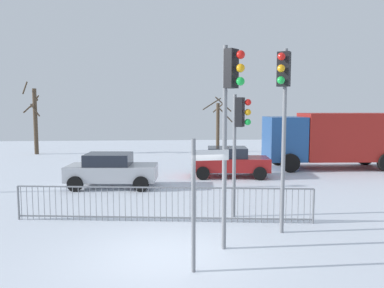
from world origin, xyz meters
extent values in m
plane|color=silver|center=(0.00, 0.00, 0.00)|extent=(60.00, 60.00, 0.00)
cylinder|color=slate|center=(3.25, 1.38, 2.51)|extent=(0.11, 0.11, 5.01)
cube|color=black|center=(3.16, 1.25, 4.46)|extent=(0.39, 0.36, 0.90)
sphere|color=red|center=(3.03, 1.04, 4.76)|extent=(0.20, 0.20, 0.20)
sphere|color=orange|center=(3.03, 1.04, 4.46)|extent=(0.20, 0.20, 0.20)
sphere|color=green|center=(3.03, 1.04, 4.16)|extent=(0.20, 0.20, 0.20)
cylinder|color=slate|center=(1.46, 0.32, 2.46)|extent=(0.11, 0.11, 4.92)
cube|color=black|center=(1.58, 0.21, 4.37)|extent=(0.38, 0.38, 0.90)
sphere|color=red|center=(1.77, 0.04, 4.67)|extent=(0.20, 0.20, 0.20)
sphere|color=orange|center=(1.77, 0.04, 4.37)|extent=(0.20, 0.20, 0.20)
sphere|color=green|center=(1.77, 0.04, 4.07)|extent=(0.20, 0.20, 0.20)
cylinder|color=slate|center=(2.19, 2.97, 1.93)|extent=(0.11, 0.11, 3.86)
cube|color=black|center=(2.34, 2.89, 3.31)|extent=(0.34, 0.39, 0.90)
sphere|color=red|center=(2.56, 2.78, 3.61)|extent=(0.20, 0.20, 0.20)
sphere|color=orange|center=(2.56, 2.78, 3.31)|extent=(0.20, 0.20, 0.20)
sphere|color=green|center=(2.56, 2.78, 3.01)|extent=(0.20, 0.20, 0.20)
cylinder|color=slate|center=(0.62, -0.93, 1.42)|extent=(0.09, 0.09, 2.84)
cube|color=white|center=(1.01, -0.89, 2.49)|extent=(0.70, 0.09, 0.22)
cube|color=slate|center=(-0.03, 2.62, 1.05)|extent=(8.93, 1.08, 0.04)
cube|color=slate|center=(-0.03, 2.62, 0.12)|extent=(8.93, 1.08, 0.04)
cylinder|color=slate|center=(-4.40, 3.13, 0.53)|extent=(0.02, 0.02, 1.05)
cylinder|color=slate|center=(-4.22, 3.11, 0.53)|extent=(0.02, 0.02, 1.05)
cylinder|color=slate|center=(-4.05, 3.09, 0.53)|extent=(0.02, 0.02, 1.05)
cylinder|color=slate|center=(-3.87, 3.06, 0.53)|extent=(0.02, 0.02, 1.05)
cylinder|color=slate|center=(-3.69, 3.04, 0.53)|extent=(0.02, 0.02, 1.05)
cylinder|color=slate|center=(-3.51, 3.02, 0.53)|extent=(0.02, 0.02, 1.05)
cylinder|color=slate|center=(-3.33, 3.00, 0.53)|extent=(0.02, 0.02, 1.05)
cylinder|color=slate|center=(-3.15, 2.98, 0.53)|extent=(0.02, 0.02, 1.05)
cylinder|color=slate|center=(-2.98, 2.96, 0.53)|extent=(0.02, 0.02, 1.05)
cylinder|color=slate|center=(-2.80, 2.94, 0.53)|extent=(0.02, 0.02, 1.05)
cylinder|color=slate|center=(-2.62, 2.92, 0.53)|extent=(0.02, 0.02, 1.05)
cylinder|color=slate|center=(-2.44, 2.90, 0.53)|extent=(0.02, 0.02, 1.05)
cylinder|color=slate|center=(-2.26, 2.88, 0.53)|extent=(0.02, 0.02, 1.05)
cylinder|color=slate|center=(-2.08, 2.86, 0.53)|extent=(0.02, 0.02, 1.05)
cylinder|color=slate|center=(-1.90, 2.84, 0.53)|extent=(0.02, 0.02, 1.05)
cylinder|color=slate|center=(-1.73, 2.82, 0.53)|extent=(0.02, 0.02, 1.05)
cylinder|color=slate|center=(-1.55, 2.80, 0.53)|extent=(0.02, 0.02, 1.05)
cylinder|color=slate|center=(-1.37, 2.77, 0.53)|extent=(0.02, 0.02, 1.05)
cylinder|color=slate|center=(-1.19, 2.75, 0.53)|extent=(0.02, 0.02, 1.05)
cylinder|color=slate|center=(-1.01, 2.73, 0.53)|extent=(0.02, 0.02, 1.05)
cylinder|color=slate|center=(-0.83, 2.71, 0.53)|extent=(0.02, 0.02, 1.05)
cylinder|color=slate|center=(-0.65, 2.69, 0.53)|extent=(0.02, 0.02, 1.05)
cylinder|color=slate|center=(-0.48, 2.67, 0.53)|extent=(0.02, 0.02, 1.05)
cylinder|color=slate|center=(-0.30, 2.65, 0.53)|extent=(0.02, 0.02, 1.05)
cylinder|color=slate|center=(-0.12, 2.63, 0.53)|extent=(0.02, 0.02, 1.05)
cylinder|color=slate|center=(0.06, 2.61, 0.53)|extent=(0.02, 0.02, 1.05)
cylinder|color=slate|center=(0.24, 2.59, 0.53)|extent=(0.02, 0.02, 1.05)
cylinder|color=slate|center=(0.42, 2.57, 0.53)|extent=(0.02, 0.02, 1.05)
cylinder|color=slate|center=(0.59, 2.55, 0.53)|extent=(0.02, 0.02, 1.05)
cylinder|color=slate|center=(0.77, 2.53, 0.53)|extent=(0.02, 0.02, 1.05)
cylinder|color=slate|center=(0.95, 2.51, 0.53)|extent=(0.02, 0.02, 1.05)
cylinder|color=slate|center=(1.13, 2.48, 0.53)|extent=(0.02, 0.02, 1.05)
cylinder|color=slate|center=(1.31, 2.46, 0.53)|extent=(0.02, 0.02, 1.05)
cylinder|color=slate|center=(1.49, 2.44, 0.53)|extent=(0.02, 0.02, 1.05)
cylinder|color=slate|center=(1.67, 2.42, 0.53)|extent=(0.02, 0.02, 1.05)
cylinder|color=slate|center=(1.84, 2.40, 0.53)|extent=(0.02, 0.02, 1.05)
cylinder|color=slate|center=(2.02, 2.38, 0.53)|extent=(0.02, 0.02, 1.05)
cylinder|color=slate|center=(2.20, 2.36, 0.53)|extent=(0.02, 0.02, 1.05)
cylinder|color=slate|center=(2.38, 2.34, 0.53)|extent=(0.02, 0.02, 1.05)
cylinder|color=slate|center=(2.56, 2.32, 0.53)|extent=(0.02, 0.02, 1.05)
cylinder|color=slate|center=(2.74, 2.30, 0.53)|extent=(0.02, 0.02, 1.05)
cylinder|color=slate|center=(2.92, 2.28, 0.53)|extent=(0.02, 0.02, 1.05)
cylinder|color=slate|center=(3.09, 2.26, 0.53)|extent=(0.02, 0.02, 1.05)
cylinder|color=slate|center=(3.27, 2.24, 0.53)|extent=(0.02, 0.02, 1.05)
cylinder|color=slate|center=(3.45, 2.22, 0.53)|extent=(0.02, 0.02, 1.05)
cylinder|color=slate|center=(3.63, 2.20, 0.53)|extent=(0.02, 0.02, 1.05)
cylinder|color=slate|center=(3.81, 2.17, 0.53)|extent=(0.02, 0.02, 1.05)
cylinder|color=slate|center=(3.99, 2.15, 0.53)|extent=(0.02, 0.02, 1.05)
cylinder|color=slate|center=(4.17, 2.13, 0.53)|extent=(0.02, 0.02, 1.05)
cylinder|color=slate|center=(4.34, 2.11, 0.53)|extent=(0.02, 0.02, 1.05)
cylinder|color=slate|center=(-4.49, 3.14, 0.53)|extent=(0.06, 0.06, 1.05)
cylinder|color=slate|center=(4.43, 2.10, 0.53)|extent=(0.06, 0.06, 1.05)
cube|color=#B2B5BA|center=(-2.25, 7.67, 0.65)|extent=(3.92, 1.99, 0.65)
cube|color=#1E232D|center=(-2.40, 7.68, 1.20)|extent=(2.01, 1.64, 0.55)
cylinder|color=black|center=(-0.84, 8.41, 0.32)|extent=(0.66, 0.27, 0.64)
cylinder|color=black|center=(-0.97, 6.72, 0.32)|extent=(0.66, 0.27, 0.64)
cylinder|color=black|center=(-3.53, 8.62, 0.32)|extent=(0.66, 0.27, 0.64)
cylinder|color=black|center=(-3.66, 6.93, 0.32)|extent=(0.66, 0.27, 0.64)
cube|color=maroon|center=(3.24, 9.72, 0.65)|extent=(3.95, 2.07, 0.65)
cube|color=#1E232D|center=(3.09, 9.73, 1.20)|extent=(2.04, 1.68, 0.55)
cylinder|color=black|center=(4.67, 10.43, 0.32)|extent=(0.66, 0.28, 0.64)
cylinder|color=black|center=(4.50, 8.73, 0.32)|extent=(0.66, 0.28, 0.64)
cylinder|color=black|center=(1.98, 10.70, 0.32)|extent=(0.66, 0.28, 0.64)
cylinder|color=black|center=(1.81, 9.01, 0.32)|extent=(0.66, 0.28, 0.64)
cube|color=maroon|center=(10.21, 11.78, 1.80)|extent=(5.07, 2.55, 2.60)
cube|color=navy|center=(6.66, 11.89, 1.70)|extent=(2.07, 2.36, 2.40)
cylinder|color=black|center=(6.62, 10.69, 0.50)|extent=(1.01, 0.33, 1.00)
cylinder|color=black|center=(6.70, 13.09, 0.50)|extent=(1.01, 0.33, 1.00)
cylinder|color=black|center=(11.94, 12.93, 0.50)|extent=(1.01, 0.33, 1.00)
cylinder|color=#473828|center=(4.05, 19.85, 1.86)|extent=(0.26, 0.26, 3.72)
cylinder|color=#473828|center=(4.12, 20.23, 3.36)|extent=(0.84, 0.25, 0.75)
cylinder|color=#473828|center=(4.36, 19.21, 3.63)|extent=(1.36, 0.74, 1.12)
cylinder|color=#473828|center=(3.68, 20.58, 3.66)|extent=(1.55, 0.84, 0.96)
cylinder|color=#473828|center=(4.55, 19.27, 2.83)|extent=(1.26, 1.10, 1.15)
cylinder|color=#473828|center=(-9.33, 19.44, 2.38)|extent=(0.29, 0.29, 4.75)
cylinder|color=#473828|center=(-9.94, 19.38, 4.80)|extent=(0.23, 1.29, 0.96)
cylinder|color=#473828|center=(-9.75, 19.82, 3.50)|extent=(0.88, 0.95, 1.03)
cylinder|color=#473828|center=(-9.43, 19.72, 3.83)|extent=(0.68, 0.33, 0.93)
cylinder|color=#473828|center=(-9.23, 19.17, 3.20)|extent=(0.64, 0.32, 0.94)
camera|label=1|loc=(0.04, -8.58, 3.50)|focal=35.24mm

